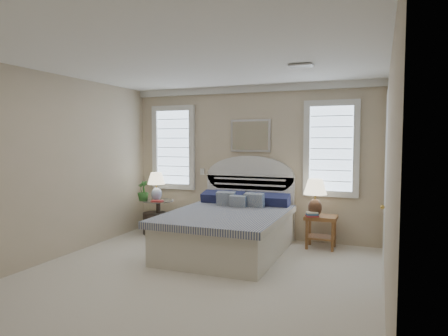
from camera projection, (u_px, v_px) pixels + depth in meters
floor at (189, 281)px, 4.92m from camera, size 4.50×5.00×0.01m
ceiling at (187, 59)px, 4.73m from camera, size 4.50×5.00×0.01m
wall_back at (251, 162)px, 7.15m from camera, size 4.50×0.02×2.70m
wall_left at (46, 168)px, 5.65m from camera, size 0.02×5.00×2.70m
wall_right at (389, 179)px, 4.01m from camera, size 0.02×5.00×2.70m
crown_molding at (250, 89)px, 7.02m from camera, size 4.50×0.08×0.12m
hvac_vent at (301, 66)px, 5.04m from camera, size 0.30×0.20×0.02m
switch_plate at (202, 172)px, 7.50m from camera, size 0.08×0.01×0.12m
window_left at (174, 147)px, 7.68m from camera, size 0.90×0.06×1.60m
window_right at (331, 149)px, 6.60m from camera, size 0.90×0.06×1.60m
painting at (250, 136)px, 7.08m from camera, size 0.74×0.04×0.58m
closet_door at (385, 182)px, 5.14m from camera, size 0.02×1.80×2.40m
bed at (230, 227)px, 6.25m from camera, size 1.72×2.28×1.47m
side_table_left at (158, 213)px, 7.40m from camera, size 0.56×0.56×0.63m
nightstand_right at (321, 225)px, 6.42m from camera, size 0.50×0.40×0.53m
floor_pot at (155, 223)px, 7.44m from camera, size 0.46×0.46×0.39m
lamp_left at (156, 183)px, 7.35m from camera, size 0.35×0.35×0.52m
lamp_right at (315, 193)px, 6.37m from camera, size 0.38×0.38×0.60m
potted_plant at (143, 191)px, 7.30m from camera, size 0.25×0.25×0.37m
books_left at (157, 201)px, 7.19m from camera, size 0.24×0.21×0.03m
books_right at (312, 214)px, 6.31m from camera, size 0.23×0.19×0.08m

